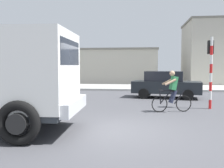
% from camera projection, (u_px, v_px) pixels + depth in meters
% --- Properties ---
extents(ground_plane, '(120.00, 120.00, 0.00)m').
position_uv_depth(ground_plane, '(108.00, 130.00, 7.69)').
color(ground_plane, '#4C4C51').
extents(sidewalk_far, '(80.00, 5.00, 0.16)m').
position_uv_depth(sidewalk_far, '(131.00, 87.00, 21.74)').
color(sidewalk_far, '#ADADA8').
rests_on(sidewalk_far, ground).
extents(cyclist, '(1.68, 0.61, 1.72)m').
position_uv_depth(cyclist, '(172.00, 91.00, 10.56)').
color(cyclist, black).
rests_on(cyclist, ground).
extents(traffic_light_pole, '(0.24, 0.43, 3.20)m').
position_uv_depth(traffic_light_pole, '(211.00, 63.00, 11.35)').
color(traffic_light_pole, red).
rests_on(traffic_light_pole, ground).
extents(car_red_near, '(4.22, 2.35, 1.60)m').
position_uv_depth(car_red_near, '(166.00, 84.00, 15.29)').
color(car_red_near, '#1E2328').
rests_on(car_red_near, ground).
extents(car_white_mid, '(4.06, 2.00, 1.60)m').
position_uv_depth(car_white_mid, '(1.00, 82.00, 17.01)').
color(car_white_mid, '#B7B7BC').
rests_on(car_white_mid, ground).
extents(pedestrian_near_kerb, '(0.34, 0.22, 1.62)m').
position_uv_depth(pedestrian_near_kerb, '(48.00, 82.00, 17.21)').
color(pedestrian_near_kerb, '#2D334C').
rests_on(pedestrian_near_kerb, ground).
extents(building_corner_left, '(8.95, 6.08, 4.95)m').
position_uv_depth(building_corner_left, '(20.00, 61.00, 29.85)').
color(building_corner_left, beige).
rests_on(building_corner_left, ground).
extents(building_mid_block, '(9.58, 7.86, 3.76)m').
position_uv_depth(building_mid_block, '(115.00, 66.00, 29.80)').
color(building_mid_block, '#B2AD9E').
rests_on(building_mid_block, ground).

